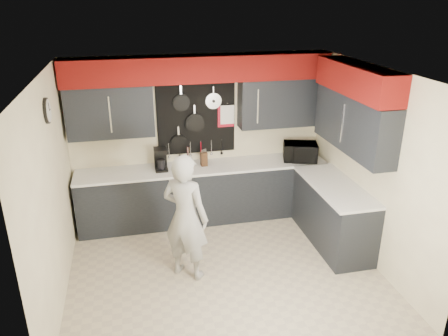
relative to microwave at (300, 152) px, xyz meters
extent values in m
plane|color=tan|center=(-1.55, -1.35, -1.07)|extent=(4.00, 4.00, 0.00)
cube|color=#F9F1C0|center=(-1.55, 0.40, 0.23)|extent=(4.00, 0.01, 2.60)
cube|color=black|center=(-2.88, 0.24, 0.76)|extent=(1.24, 0.32, 0.75)
cube|color=black|center=(-0.27, 0.24, 0.76)|extent=(1.34, 0.32, 0.75)
cube|color=maroon|center=(-1.55, 0.22, 1.33)|extent=(3.94, 0.36, 0.38)
cube|color=black|center=(-1.60, 0.39, 0.56)|extent=(1.22, 0.03, 1.15)
cylinder|color=black|center=(-1.83, 0.35, 0.81)|extent=(0.26, 0.04, 0.26)
cylinder|color=black|center=(-1.63, 0.35, 0.48)|extent=(0.30, 0.04, 0.30)
cylinder|color=black|center=(-1.89, 0.35, 0.17)|extent=(0.27, 0.04, 0.27)
cylinder|color=silver|center=(-1.33, 0.35, 0.81)|extent=(0.25, 0.02, 0.25)
cube|color=#B60E21|center=(-1.13, 0.37, 0.55)|extent=(0.26, 0.01, 0.34)
cube|color=white|center=(-1.11, 0.35, 0.58)|extent=(0.22, 0.01, 0.30)
cylinder|color=silver|center=(-2.05, 0.36, 0.06)|extent=(0.01, 0.01, 0.20)
cylinder|color=silver|center=(-1.88, 0.36, 0.06)|extent=(0.01, 0.01, 0.20)
cylinder|color=silver|center=(-1.71, 0.36, 0.06)|extent=(0.01, 0.01, 0.20)
cylinder|color=silver|center=(-1.54, 0.36, 0.06)|extent=(0.01, 0.01, 0.20)
cylinder|color=silver|center=(-1.37, 0.36, 0.06)|extent=(0.01, 0.01, 0.20)
cylinder|color=silver|center=(-1.20, 0.36, 0.06)|extent=(0.01, 0.01, 0.20)
cube|color=#F9F1C0|center=(0.44, -1.35, 0.23)|extent=(0.01, 3.50, 2.60)
cube|color=black|center=(0.29, -1.05, 0.76)|extent=(0.32, 1.70, 0.75)
cube|color=maroon|center=(0.27, -1.05, 1.33)|extent=(0.36, 1.70, 0.38)
cube|color=#F9F1C0|center=(-3.55, -1.35, 0.23)|extent=(0.01, 3.50, 2.60)
cylinder|color=black|center=(-3.53, -0.95, 1.11)|extent=(0.04, 0.30, 0.30)
cylinder|color=white|center=(-3.51, -0.95, 1.11)|extent=(0.01, 0.26, 0.26)
cube|color=black|center=(-1.55, 0.10, -0.63)|extent=(3.90, 0.60, 0.88)
cube|color=silver|center=(-1.55, 0.09, -0.17)|extent=(3.90, 0.63, 0.04)
cube|color=black|center=(0.15, -1.00, -0.63)|extent=(0.60, 1.60, 0.88)
cube|color=silver|center=(0.13, -1.00, -0.17)|extent=(0.63, 1.60, 0.04)
cube|color=black|center=(-1.55, -0.16, -1.02)|extent=(3.90, 0.06, 0.10)
imported|color=black|center=(0.00, 0.00, 0.00)|extent=(0.60, 0.49, 0.29)
cube|color=#331B10|center=(-1.54, 0.12, -0.04)|extent=(0.11, 0.11, 0.22)
cylinder|color=silver|center=(-1.79, 0.10, -0.07)|extent=(0.11, 0.11, 0.15)
cube|color=black|center=(-2.21, 0.08, -0.13)|extent=(0.19, 0.23, 0.03)
cube|color=black|center=(-2.21, 0.16, 0.03)|extent=(0.19, 0.06, 0.32)
cube|color=black|center=(-2.21, 0.08, 0.17)|extent=(0.19, 0.23, 0.06)
cylinder|color=black|center=(-2.21, 0.06, -0.04)|extent=(0.12, 0.12, 0.15)
imported|color=#A7A7A5|center=(-2.04, -1.34, -0.23)|extent=(0.73, 0.69, 1.67)
camera|label=1|loc=(-2.63, -6.13, 2.37)|focal=35.00mm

